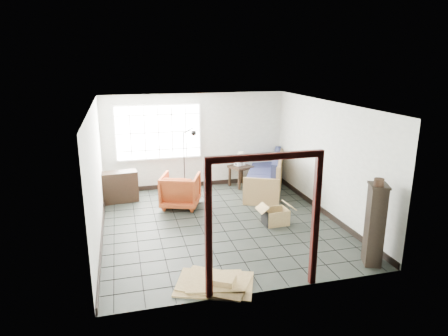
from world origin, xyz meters
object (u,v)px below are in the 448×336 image
object	(u,v)px
armchair	(180,189)
tall_shelf	(375,224)
side_table	(241,169)
futon_sofa	(267,178)

from	to	relation	value
armchair	tall_shelf	bearing A→B (deg)	148.17
armchair	side_table	xyz separation A→B (m)	(1.88, 1.14, 0.04)
futon_sofa	side_table	size ratio (longest dim) A/B	3.53
futon_sofa	armchair	xyz separation A→B (m)	(-2.44, -0.53, 0.08)
futon_sofa	tall_shelf	xyz separation A→B (m)	(0.38, -4.18, 0.37)
tall_shelf	side_table	bearing A→B (deg)	122.95
futon_sofa	side_table	xyz separation A→B (m)	(-0.56, 0.62, 0.12)
futon_sofa	side_table	bearing A→B (deg)	157.28
armchair	tall_shelf	xyz separation A→B (m)	(2.82, -3.66, 0.30)
tall_shelf	armchair	bearing A→B (deg)	149.46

